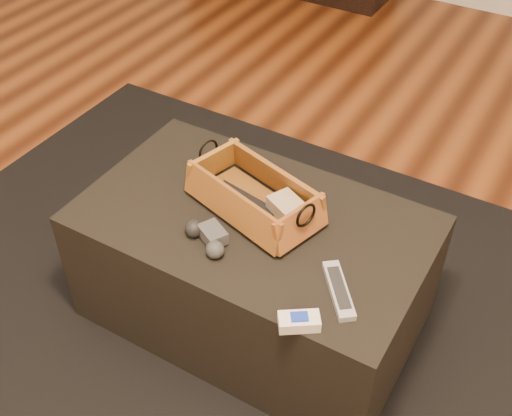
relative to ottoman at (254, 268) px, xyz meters
The scene contains 9 objects.
floor 0.33m from the ottoman, behind, with size 5.00×5.50×0.01m, color brown.
area_rug 0.22m from the ottoman, 90.00° to the right, with size 2.60×2.00×0.01m, color black.
ottoman is the anchor object (origin of this frame).
tv_remote 0.24m from the ottoman, 149.38° to the left, with size 0.21×0.05×0.02m, color black.
cloth_bundle 0.27m from the ottoman, 19.23° to the left, with size 0.11×0.08×0.06m, color tan.
wicker_basket 0.26m from the ottoman, 117.44° to the left, with size 0.44×0.31×0.14m.
game_controller 0.29m from the ottoman, 108.55° to the right, with size 0.16×0.12×0.05m.
silver_remote 0.42m from the ottoman, 22.22° to the right, with size 0.15×0.18×0.02m.
cream_gadget 0.46m from the ottoman, 43.68° to the right, with size 0.11×0.10×0.04m.
Camera 1 is at (0.94, -1.19, 1.66)m, focal length 45.00 mm.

